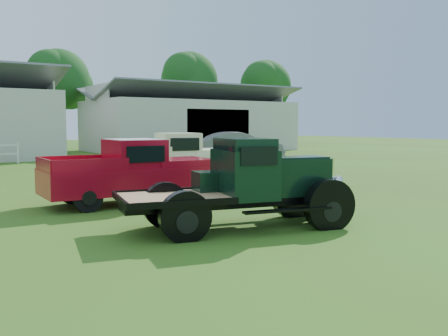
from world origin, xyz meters
TOP-DOWN VIEW (x-y plane):
  - ground at (0.00, 0.00)m, footprint 120.00×120.00m
  - shed_right at (14.00, 27.00)m, footprint 16.80×9.20m
  - tree_c at (5.00, 33.00)m, footprint 5.40×5.40m
  - tree_d at (18.00, 34.00)m, footprint 6.00×6.00m
  - tree_e at (26.00, 32.00)m, footprint 5.70×5.70m
  - vintage_flatbed at (-0.84, -0.96)m, footprint 5.02×2.88m
  - red_pickup at (-1.40, 3.37)m, footprint 4.94×2.05m
  - white_pickup at (1.84, 6.87)m, footprint 5.19×2.82m
  - misc_car_blue at (4.28, 14.22)m, footprint 4.65×3.08m
  - misc_car_grey at (10.17, 14.57)m, footprint 5.49×3.40m

SIDE VIEW (x-z plane):
  - ground at x=0.00m, z-range 0.00..0.00m
  - misc_car_blue at x=4.28m, z-range 0.00..1.47m
  - misc_car_grey at x=10.17m, z-range 0.00..1.71m
  - red_pickup at x=-1.40m, z-range 0.00..1.78m
  - white_pickup at x=1.84m, z-range 0.00..1.81m
  - vintage_flatbed at x=-0.84m, z-range 0.00..1.87m
  - shed_right at x=14.00m, z-range 0.00..5.20m
  - tree_c at x=5.00m, z-range 0.00..9.00m
  - tree_e at x=26.00m, z-range 0.00..9.50m
  - tree_d at x=18.00m, z-range 0.00..10.00m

